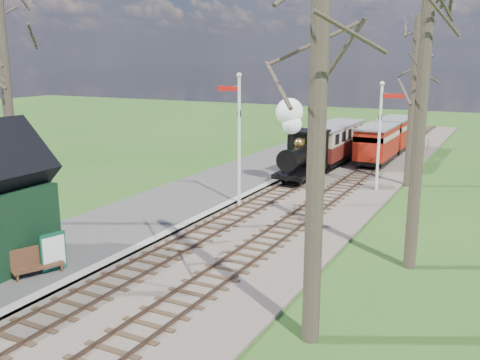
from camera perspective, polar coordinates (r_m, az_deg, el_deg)
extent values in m
ellipsoid|color=#385B23|center=(77.56, -0.98, -3.37)|extent=(57.60, 36.00, 16.20)
ellipsoid|color=#385B23|center=(81.12, 13.12, -4.19)|extent=(64.00, 40.00, 18.00)
cube|color=brown|center=(29.78, 8.70, -0.48)|extent=(8.00, 60.00, 0.10)
cube|color=brown|center=(30.36, 5.49, 0.04)|extent=(0.07, 60.00, 0.12)
cube|color=brown|center=(30.01, 7.26, -0.16)|extent=(0.07, 60.00, 0.12)
cube|color=#38281C|center=(30.19, 6.37, -0.14)|extent=(1.60, 60.00, 0.09)
cube|color=brown|center=(29.52, 10.17, -0.47)|extent=(0.07, 60.00, 0.12)
cube|color=brown|center=(29.25, 12.04, -0.68)|extent=(0.07, 60.00, 0.12)
cube|color=#38281C|center=(29.39, 11.09, -0.66)|extent=(1.60, 60.00, 0.09)
cube|color=#474442|center=(24.93, -7.95, -2.95)|extent=(5.00, 44.00, 0.20)
cube|color=#B2AD9E|center=(23.71, -3.40, -3.66)|extent=(0.40, 44.00, 0.21)
cylinder|color=silver|center=(24.54, -0.09, 3.86)|extent=(0.14, 0.14, 6.00)
sphere|color=silver|center=(24.25, -0.09, 11.11)|extent=(0.24, 0.24, 0.24)
cube|color=#B7140F|center=(24.54, -1.25, 9.73)|extent=(1.10, 0.08, 0.22)
cube|color=black|center=(24.36, -0.09, 7.12)|extent=(0.18, 0.06, 0.30)
cylinder|color=silver|center=(28.48, 14.61, 4.18)|extent=(0.14, 0.14, 5.50)
sphere|color=silver|center=(28.22, 14.94, 9.91)|extent=(0.24, 0.24, 0.24)
cube|color=#B7140F|center=(28.13, 15.97, 8.62)|extent=(1.10, 0.08, 0.22)
cube|color=black|center=(28.34, 14.74, 6.48)|extent=(0.18, 0.06, 0.30)
cylinder|color=#382D23|center=(23.00, -23.64, 8.47)|extent=(0.41, 0.41, 11.00)
cylinder|color=#382D23|center=(12.20, 8.32, 8.87)|extent=(0.42, 0.42, 12.00)
cylinder|color=#382D23|center=(17.80, 18.67, 6.29)|extent=(0.40, 0.40, 10.00)
cylinder|color=#382D23|center=(30.01, 17.92, 7.76)|extent=(0.39, 0.39, 9.00)
cube|color=slate|center=(43.16, 13.52, 4.36)|extent=(12.60, 0.02, 0.01)
cube|color=slate|center=(43.21, 13.50, 3.97)|extent=(12.60, 0.02, 0.02)
cylinder|color=slate|center=(43.20, 13.51, 4.03)|extent=(0.08, 0.08, 1.00)
cube|color=black|center=(30.15, 6.46, 0.95)|extent=(1.75, 4.11, 0.26)
cylinder|color=black|center=(29.41, 6.07, 2.49)|extent=(1.13, 2.67, 1.13)
cube|color=black|center=(31.10, 7.32, 3.21)|extent=(1.85, 1.65, 2.06)
cylinder|color=black|center=(28.32, 5.34, 4.01)|extent=(0.29, 0.29, 0.82)
sphere|color=#C88A3A|center=(29.58, 6.32, 3.96)|extent=(0.53, 0.53, 0.53)
sphere|color=white|center=(28.15, 5.58, 5.96)|extent=(1.03, 1.03, 1.03)
sphere|color=white|center=(28.25, 5.30, 7.25)|extent=(1.44, 1.44, 1.44)
cylinder|color=black|center=(29.24, 4.66, 0.34)|extent=(0.10, 0.66, 0.66)
cylinder|color=black|center=(28.88, 6.49, 0.15)|extent=(0.10, 0.66, 0.66)
cube|color=black|center=(35.74, 9.92, 2.53)|extent=(1.95, 7.20, 0.31)
cube|color=#4E1612|center=(35.64, 9.96, 3.50)|extent=(2.06, 7.20, 0.93)
cube|color=#BCAA8E|center=(35.51, 10.02, 4.98)|extent=(2.06, 7.20, 0.93)
cube|color=slate|center=(35.44, 10.05, 5.80)|extent=(2.16, 7.41, 0.12)
cube|color=black|center=(35.92, 14.30, 2.32)|extent=(1.79, 4.72, 0.28)
cube|color=maroon|center=(35.82, 14.35, 3.21)|extent=(1.89, 4.72, 0.85)
cube|color=#BCAA8E|center=(35.70, 14.43, 4.56)|extent=(1.89, 4.72, 0.85)
cube|color=slate|center=(35.63, 14.47, 5.31)|extent=(1.98, 4.91, 0.11)
cube|color=black|center=(41.22, 16.09, 3.52)|extent=(1.79, 4.72, 0.28)
cube|color=maroon|center=(41.14, 16.13, 4.30)|extent=(1.89, 4.72, 0.85)
cube|color=#BCAA8E|center=(41.03, 16.21, 5.47)|extent=(1.89, 4.72, 0.85)
cube|color=slate|center=(40.98, 16.25, 6.13)|extent=(1.98, 4.91, 0.11)
cube|color=#0E4330|center=(18.15, -19.30, -7.22)|extent=(0.34, 0.83, 1.24)
cube|color=silver|center=(18.11, -19.23, -7.26)|extent=(0.24, 0.71, 1.01)
cube|color=#4A2C1A|center=(18.05, -20.74, -8.68)|extent=(1.07, 1.62, 0.07)
cube|color=#4A2C1A|center=(18.13, -21.01, -7.58)|extent=(0.71, 1.45, 0.67)
cube|color=#4A2C1A|center=(17.58, -21.97, -9.87)|extent=(0.07, 0.07, 0.22)
cube|color=#4A2C1A|center=(18.64, -19.51, -8.38)|extent=(0.07, 0.07, 0.22)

